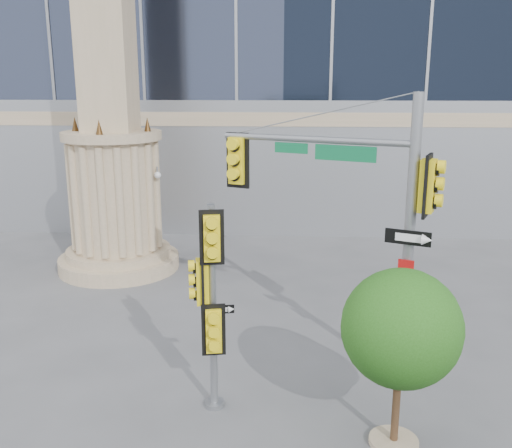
{
  "coord_description": "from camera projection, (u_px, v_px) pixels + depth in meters",
  "views": [
    {
      "loc": [
        0.27,
        -10.98,
        6.9
      ],
      "look_at": [
        -0.47,
        2.0,
        3.58
      ],
      "focal_mm": 40.0,
      "sensor_mm": 36.0,
      "label": 1
    }
  ],
  "objects": [
    {
      "name": "monument",
      "position": [
        111.0,
        119.0,
        20.02
      ],
      "size": [
        4.4,
        4.4,
        16.6
      ],
      "color": "tan",
      "rests_on": "ground"
    },
    {
      "name": "main_signal_pole",
      "position": [
        358.0,
        204.0,
        13.1
      ],
      "size": [
        4.87,
        2.35,
        6.63
      ],
      "rotation": [
        0.0,
        0.0,
        -0.39
      ],
      "color": "slate",
      "rests_on": "ground"
    },
    {
      "name": "street_tree",
      "position": [
        403.0,
        333.0,
        10.53
      ],
      "size": [
        2.28,
        2.23,
        3.56
      ],
      "color": "tan",
      "rests_on": "ground"
    },
    {
      "name": "secondary_signal_pole",
      "position": [
        210.0,
        294.0,
        11.63
      ],
      "size": [
        0.82,
        0.59,
        4.49
      ],
      "rotation": [
        0.0,
        0.0,
        0.18
      ],
      "color": "slate",
      "rests_on": "ground"
    },
    {
      "name": "ground",
      "position": [
        273.0,
        407.0,
        12.34
      ],
      "size": [
        120.0,
        120.0,
        0.0
      ],
      "primitive_type": "plane",
      "color": "#545456",
      "rests_on": "ground"
    }
  ]
}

